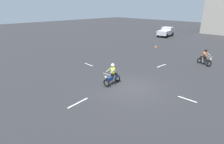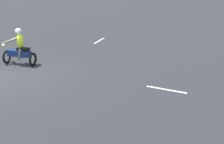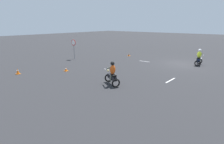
{
  "view_description": "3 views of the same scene",
  "coord_description": "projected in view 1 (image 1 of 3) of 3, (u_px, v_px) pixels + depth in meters",
  "views": [
    {
      "loc": [
        7.42,
        -9.19,
        5.72
      ],
      "look_at": [
        -1.46,
        -0.55,
        1.0
      ],
      "focal_mm": 28.0,
      "sensor_mm": 36.0,
      "label": 1
    },
    {
      "loc": [
        9.25,
        8.13,
        4.57
      ],
      "look_at": [
        0.15,
        4.51,
        0.9
      ],
      "focal_mm": 50.0,
      "sensor_mm": 36.0,
      "label": 2
    },
    {
      "loc": [
        -5.45,
        18.57,
        4.13
      ],
      "look_at": [
        1.76,
        9.56,
        0.9
      ],
      "focal_mm": 28.0,
      "sensor_mm": 36.0,
      "label": 3
    }
  ],
  "objects": [
    {
      "name": "ground_plane",
      "position": [
        131.0,
        88.0,
        12.99
      ],
      "size": [
        120.0,
        120.0,
        0.0
      ],
      "primitive_type": "plane",
      "color": "#28282B"
    },
    {
      "name": "motorcycle_rider_foreground",
      "position": [
        112.0,
        75.0,
        13.38
      ],
      "size": [
        0.79,
        1.54,
        1.66
      ],
      "rotation": [
        0.0,
        0.0,
        3.25
      ],
      "color": "black",
      "rests_on": "ground"
    },
    {
      "name": "motorcycle_rider_background",
      "position": [
        205.0,
        58.0,
        17.82
      ],
      "size": [
        1.52,
        1.19,
        1.66
      ],
      "rotation": [
        0.0,
        0.0,
        4.22
      ],
      "color": "black",
      "rests_on": "ground"
    },
    {
      "name": "pickup_truck",
      "position": [
        166.0,
        32.0,
        34.26
      ],
      "size": [
        2.56,
        4.38,
        1.73
      ],
      "rotation": [
        0.0,
        0.0,
        0.16
      ],
      "color": "black",
      "rests_on": "ground"
    },
    {
      "name": "traffic_cone_near_left",
      "position": [
        156.0,
        46.0,
        25.49
      ],
      "size": [
        0.32,
        0.32,
        0.32
      ],
      "color": "orange",
      "rests_on": "ground"
    },
    {
      "name": "lane_stripe_e",
      "position": [
        187.0,
        99.0,
        11.39
      ],
      "size": [
        1.22,
        0.17,
        0.01
      ],
      "primitive_type": "cube",
      "rotation": [
        0.0,
        0.0,
        1.63
      ],
      "color": "silver",
      "rests_on": "ground"
    },
    {
      "name": "lane_stripe_n",
      "position": [
        161.0,
        66.0,
        17.74
      ],
      "size": [
        0.19,
        1.51,
        0.01
      ],
      "primitive_type": "cube",
      "rotation": [
        0.0,
        0.0,
        3.08
      ],
      "color": "silver",
      "rests_on": "ground"
    },
    {
      "name": "lane_stripe_w",
      "position": [
        89.0,
        65.0,
        18.06
      ],
      "size": [
        1.33,
        0.11,
        0.01
      ],
      "primitive_type": "cube",
      "rotation": [
        0.0,
        0.0,
        4.71
      ],
      "color": "silver",
      "rests_on": "ground"
    },
    {
      "name": "lane_stripe_s",
      "position": [
        78.0,
        103.0,
        10.96
      ],
      "size": [
        0.26,
        1.6,
        0.01
      ],
      "primitive_type": "cube",
      "rotation": [
        0.0,
        0.0,
        6.38
      ],
      "color": "silver",
      "rests_on": "ground"
    }
  ]
}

